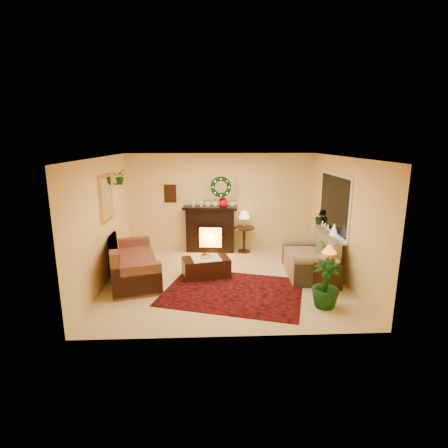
{
  "coord_description": "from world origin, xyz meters",
  "views": [
    {
      "loc": [
        -0.33,
        -7.04,
        2.93
      ],
      "look_at": [
        0.0,
        0.35,
        1.15
      ],
      "focal_mm": 28.0,
      "sensor_mm": 36.0,
      "label": 1
    }
  ],
  "objects_px": {
    "loveseat": "(308,256)",
    "coffee_table": "(206,267)",
    "end_table_square": "(326,276)",
    "sofa": "(133,260)",
    "side_table_round": "(244,240)",
    "fireplace": "(210,231)"
  },
  "relations": [
    {
      "from": "side_table_round",
      "to": "coffee_table",
      "type": "relative_size",
      "value": 0.68
    },
    {
      "from": "end_table_square",
      "to": "sofa",
      "type": "bearing_deg",
      "value": 169.71
    },
    {
      "from": "fireplace",
      "to": "loveseat",
      "type": "distance_m",
      "value": 2.81
    },
    {
      "from": "side_table_round",
      "to": "end_table_square",
      "type": "distance_m",
      "value": 2.85
    },
    {
      "from": "loveseat",
      "to": "coffee_table",
      "type": "bearing_deg",
      "value": -175.13
    },
    {
      "from": "loveseat",
      "to": "end_table_square",
      "type": "distance_m",
      "value": 0.86
    },
    {
      "from": "sofa",
      "to": "end_table_square",
      "type": "xyz_separation_m",
      "value": [
        3.99,
        -0.72,
        -0.16
      ]
    },
    {
      "from": "end_table_square",
      "to": "coffee_table",
      "type": "relative_size",
      "value": 0.55
    },
    {
      "from": "coffee_table",
      "to": "end_table_square",
      "type": "bearing_deg",
      "value": -29.96
    },
    {
      "from": "loveseat",
      "to": "coffee_table",
      "type": "height_order",
      "value": "loveseat"
    },
    {
      "from": "sofa",
      "to": "fireplace",
      "type": "xyz_separation_m",
      "value": [
        1.68,
        1.89,
        0.12
      ]
    },
    {
      "from": "sofa",
      "to": "coffee_table",
      "type": "relative_size",
      "value": 2.11
    },
    {
      "from": "sofa",
      "to": "loveseat",
      "type": "relative_size",
      "value": 1.33
    },
    {
      "from": "fireplace",
      "to": "side_table_round",
      "type": "distance_m",
      "value": 0.94
    },
    {
      "from": "side_table_round",
      "to": "coffee_table",
      "type": "distance_m",
      "value": 1.99
    },
    {
      "from": "loveseat",
      "to": "end_table_square",
      "type": "bearing_deg",
      "value": -77.19
    },
    {
      "from": "end_table_square",
      "to": "loveseat",
      "type": "bearing_deg",
      "value": 99.53
    },
    {
      "from": "fireplace",
      "to": "coffee_table",
      "type": "relative_size",
      "value": 1.26
    },
    {
      "from": "sofa",
      "to": "side_table_round",
      "type": "relative_size",
      "value": 3.08
    },
    {
      "from": "loveseat",
      "to": "coffee_table",
      "type": "relative_size",
      "value": 1.59
    },
    {
      "from": "side_table_round",
      "to": "coffee_table",
      "type": "xyz_separation_m",
      "value": [
        -1.01,
        -1.71,
        -0.11
      ]
    },
    {
      "from": "end_table_square",
      "to": "coffee_table",
      "type": "height_order",
      "value": "end_table_square"
    }
  ]
}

